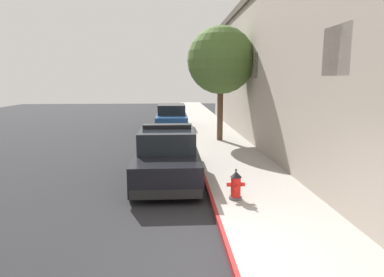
# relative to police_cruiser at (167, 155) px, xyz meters

# --- Properties ---
(ground_plane) EXTENTS (32.07, 60.00, 0.20)m
(ground_plane) POSITION_rel_police_cruiser_xyz_m (-3.52, 4.90, -0.84)
(ground_plane) COLOR #232326
(sidewalk_pavement) EXTENTS (2.63, 60.00, 0.15)m
(sidewalk_pavement) POSITION_rel_police_cruiser_xyz_m (2.48, 4.90, -0.67)
(sidewalk_pavement) COLOR #9E9991
(sidewalk_pavement) RESTS_ON ground
(curb_painted_edge) EXTENTS (0.08, 60.00, 0.15)m
(curb_painted_edge) POSITION_rel_police_cruiser_xyz_m (1.13, 4.90, -0.67)
(curb_painted_edge) COLOR maroon
(curb_painted_edge) RESTS_ON ground
(storefront_building) EXTENTS (7.65, 26.91, 7.03)m
(storefront_building) POSITION_rel_police_cruiser_xyz_m (7.50, 4.75, 2.78)
(storefront_building) COLOR gray
(storefront_building) RESTS_ON ground
(police_cruiser) EXTENTS (1.94, 4.84, 1.68)m
(police_cruiser) POSITION_rel_police_cruiser_xyz_m (0.00, 0.00, 0.00)
(police_cruiser) COLOR black
(police_cruiser) RESTS_ON ground
(parked_car_silver_ahead) EXTENTS (1.94, 4.84, 1.56)m
(parked_car_silver_ahead) POSITION_rel_police_cruiser_xyz_m (0.10, 10.71, -0.00)
(parked_car_silver_ahead) COLOR navy
(parked_car_silver_ahead) RESTS_ON ground
(fire_hydrant) EXTENTS (0.44, 0.40, 0.76)m
(fire_hydrant) POSITION_rel_police_cruiser_xyz_m (1.70, -2.37, -0.25)
(fire_hydrant) COLOR #4C4C51
(fire_hydrant) RESTS_ON sidewalk_pavement
(street_tree) EXTENTS (3.18, 3.18, 5.41)m
(street_tree) POSITION_rel_police_cruiser_xyz_m (2.47, 5.90, 3.21)
(street_tree) COLOR brown
(street_tree) RESTS_ON sidewalk_pavement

